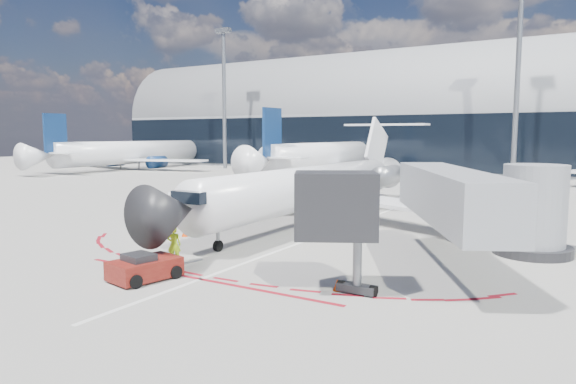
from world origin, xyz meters
The scene contains 15 objects.
ground centered at (0.00, 0.00, 0.00)m, with size 260.00×260.00×0.00m, color gray.
apron_centerline centered at (0.00, 2.00, 0.01)m, with size 0.25×40.00×0.01m, color silver.
apron_stop_bar centered at (0.00, -11.50, 0.01)m, with size 14.00×0.25×0.01m, color maroon.
terminal_building centered at (0.00, 64.97, 8.52)m, with size 150.00×24.15×24.00m.
jet_bridge centered at (9.79, -3.01, 3.01)m, with size 10.03×15.20×4.90m.
light_mast_west centered at (-45.00, 48.00, 12.50)m, with size 0.70×0.70×25.00m, color slate.
light_mast_centre centered at (5.00, 48.00, 12.50)m, with size 0.70×0.70×25.00m, color slate.
regional_jet centered at (-2.76, 4.71, 2.65)m, with size 25.73×31.73×7.95m.
pushback_tug centered at (-2.09, -12.80, 0.53)m, with size 2.45×4.74×1.20m.
ramp_worker centered at (-3.06, -9.91, 0.93)m, with size 0.67×0.44×1.85m, color #C8F619.
uld_container centered at (-11.01, -4.00, 0.89)m, with size 2.10×1.85×1.79m.
safety_cone_left centered at (-7.17, -4.65, 0.27)m, with size 0.39×0.39×0.54m, color #DB3904.
safety_cone_right centered at (5.90, -9.90, 0.24)m, with size 0.35×0.35×0.49m, color #DB3904.
bg_airliner_0 centered at (-58.26, 37.94, 6.01)m, with size 37.13×39.31×12.01m, color white, non-canonical shape.
bg_airliner_1 centered at (-20.22, 41.77, 6.04)m, with size 37.34×39.53×12.08m, color white, non-canonical shape.
Camera 1 is at (14.69, -28.46, 6.38)m, focal length 32.00 mm.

